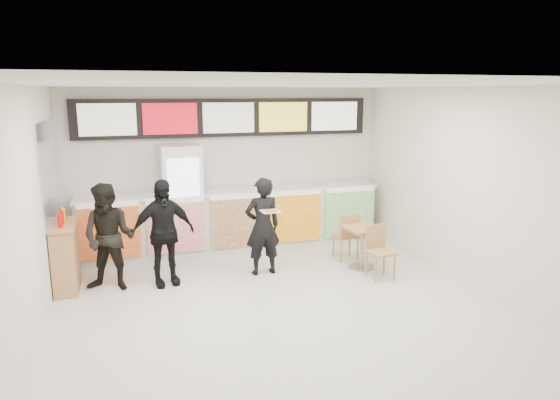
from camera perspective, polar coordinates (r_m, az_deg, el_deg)
name	(u,v)px	position (r m, az deg, el deg)	size (l,w,h in m)	color
floor	(285,317)	(6.77, 0.62, -13.27)	(7.00, 7.00, 0.00)	beige
ceiling	(286,85)	(6.11, 0.69, 13.05)	(7.00, 7.00, 0.00)	white
wall_back	(228,168)	(9.60, -5.94, 3.70)	(6.00, 6.00, 0.00)	silver
wall_left	(22,226)	(6.06, -27.40, -2.64)	(7.00, 7.00, 0.00)	silver
wall_right	(484,193)	(7.74, 22.26, 0.79)	(7.00, 7.00, 0.00)	silver
service_counter	(234,220)	(9.39, -5.30, -2.26)	(5.56, 0.77, 1.14)	silver
menu_board	(228,118)	(9.42, -5.96, 9.35)	(5.50, 0.14, 0.70)	black
drinks_fridge	(182,200)	(9.16, -11.10, -0.05)	(0.70, 0.67, 2.00)	white
mirror_panel	(50,170)	(8.40, -24.82, 3.14)	(0.01, 2.00, 1.50)	#B2B7BF
customer_main	(263,226)	(8.04, -2.00, -3.02)	(0.58, 0.38, 1.60)	black
customer_left	(109,237)	(7.81, -18.97, -4.07)	(0.79, 0.61, 1.62)	black
customer_mid	(163,233)	(7.78, -13.24, -3.66)	(0.97, 0.40, 1.65)	black
pizza_slice	(271,211)	(7.53, -1.09, -1.25)	(0.36, 0.36, 0.02)	beige
cafe_table	(362,240)	(8.49, 9.40, -4.51)	(0.63, 1.48, 0.84)	tan
condiment_ledge	(66,256)	(8.14, -23.29, -5.87)	(0.37, 0.91, 1.22)	tan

